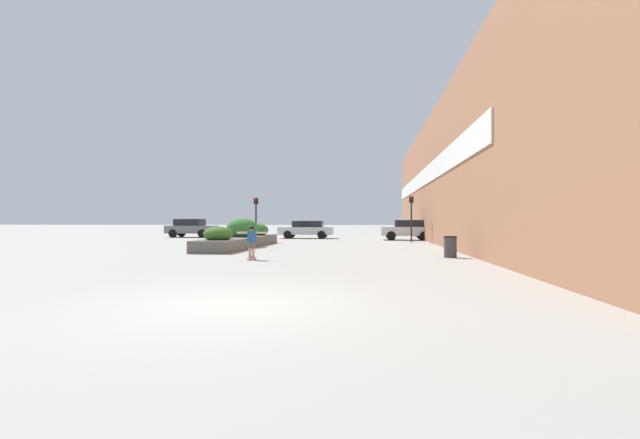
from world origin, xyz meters
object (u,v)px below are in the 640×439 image
Objects in this scene: skateboarder at (252,238)px; car_center_left at (307,229)px; trash_bin at (450,247)px; car_leftmost at (191,228)px; car_center_right at (407,229)px; traffic_light_left at (256,211)px; skateboard at (252,258)px; traffic_light_right at (411,210)px; car_rightmost at (515,230)px.

car_center_left is at bearing 87.50° from skateboarder.
trash_bin is 0.20× the size of car_leftmost.
car_center_right reaches higher than skateboarder.
car_center_left is 6.93m from traffic_light_left.
car_center_left reaches higher than trash_bin.
car_center_left is at bearing 67.02° from traffic_light_left.
car_center_right reaches higher than skateboard.
traffic_light_right is at bearing 179.25° from car_center_right.
car_center_right is 11.51m from traffic_light_left.
car_rightmost is (26.60, -2.85, -0.07)m from car_leftmost.
trash_bin is 12.13m from traffic_light_right.
car_center_right is 8.05m from car_rightmost.
car_center_left is 16.16m from car_rightmost.
traffic_light_left is at bearing 99.58° from skateboard.
traffic_light_left is (7.87, -7.42, 1.26)m from car_leftmost.
traffic_light_left is at bearing 157.02° from car_center_left.
car_leftmost is at bearing -96.13° from car_rightmost.
car_center_left is (-0.75, 19.64, -0.03)m from skateboarder.
car_center_right is (8.04, -2.20, 0.03)m from car_center_left.
skateboard is at bearing 157.30° from car_center_right.
car_rightmost is (7.78, 16.24, 0.35)m from trash_bin.
skateboard is 15.65m from traffic_light_right.
car_center_left is 8.34m from car_center_right.
skateboard is at bearing -117.86° from traffic_light_right.
traffic_light_right is (7.25, 13.71, 2.09)m from skateboard.
car_leftmost is 1.36× the size of traffic_light_right.
car_leftmost is (-11.27, 20.80, 0.05)m from skateboarder.
car_center_right reaches higher than car_center_left.
traffic_light_right is (10.65, 0.33, 0.05)m from traffic_light_left.
traffic_light_left is (-2.65, -6.26, 1.34)m from car_center_left.
skateboard is at bearing -75.75° from traffic_light_left.
car_leftmost reaches higher than skateboarder.
trash_bin is 0.22× the size of car_center_right.
skateboard is 0.80× the size of trash_bin.
car_leftmost is 1.10× the size of car_center_right.
traffic_light_left reaches higher than car_center_left.
skateboard is 0.57× the size of skateboarder.
car_leftmost is 19.87m from traffic_light_right.
car_leftmost is at bearing 83.68° from car_center_left.
car_rightmost is (15.33, 17.95, -0.03)m from skateboarder.
trash_bin is 18.01m from car_rightmost.
car_leftmost is 1.40× the size of traffic_light_left.
car_center_right is (-0.25, 15.73, 0.38)m from trash_bin.
skateboarder is 0.38× the size of traffic_light_right.
traffic_light_left reaches higher than car_center_right.
traffic_light_left is at bearing 133.18° from trash_bin.
skateboarder is 13.87m from traffic_light_left.
traffic_light_left is (-10.95, 11.67, 1.69)m from trash_bin.
traffic_light_left is 0.98× the size of traffic_light_right.
traffic_light_right reaches higher than skateboarder.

